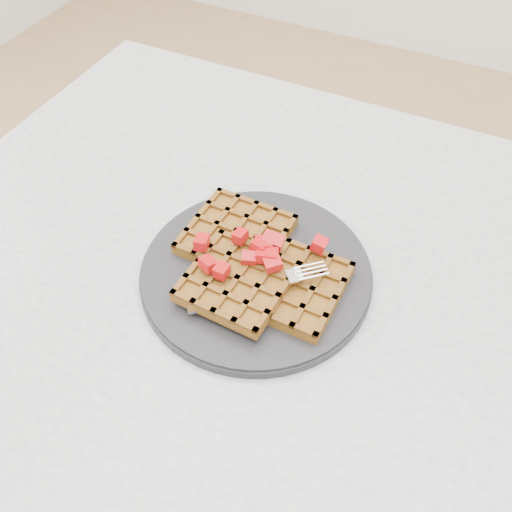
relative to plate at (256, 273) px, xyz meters
The scene contains 6 objects.
ground 0.77m from the plate, 13.80° to the left, with size 4.00×4.00×0.00m, color tan.
table 0.17m from the plate, 13.80° to the left, with size 1.20×0.80×0.75m.
plate is the anchor object (origin of this frame).
waffles 0.02m from the plate, 87.49° to the right, with size 0.22×0.20×0.03m.
strawberry_pile 0.05m from the plate, ahead, with size 0.15×0.15×0.02m, color #910005, non-canonical shape.
fork 0.05m from the plate, 45.83° to the right, with size 0.02×0.18×0.02m, color silver, non-canonical shape.
Camera 1 is at (0.09, -0.44, 1.31)m, focal length 40.00 mm.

